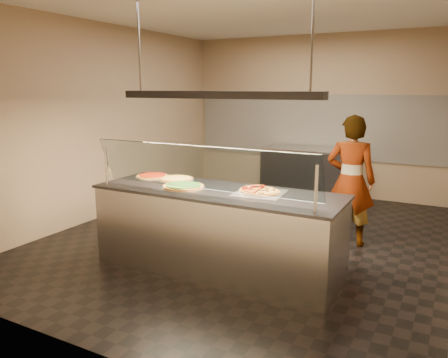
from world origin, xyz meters
The scene contains 20 objects.
ground centered at (0.00, 0.00, -0.01)m, with size 5.00×6.00×0.02m, color black.
ceiling centered at (0.00, 0.00, 3.01)m, with size 5.00×6.00×0.02m, color silver.
wall_back centered at (0.00, 3.01, 1.50)m, with size 5.00×0.02×3.00m, color tan.
wall_front centered at (0.00, -3.01, 1.50)m, with size 5.00×0.02×3.00m, color tan.
wall_left centered at (-2.51, 0.00, 1.50)m, with size 0.02×6.00×3.00m, color tan.
tile_band centered at (0.00, 2.98, 1.30)m, with size 4.90×0.02×1.20m, color silver.
serving_counter centered at (0.15, -1.16, 0.47)m, with size 2.76×0.94×0.93m.
sneeze_guard centered at (0.15, -1.51, 1.23)m, with size 2.52×0.18×0.54m.
perforated_tray centered at (0.62, -1.09, 0.94)m, with size 0.55×0.55×0.01m.
half_pizza_pepperoni centered at (0.52, -1.09, 0.96)m, with size 0.25×0.44×0.05m.
half_pizza_sausage centered at (0.72, -1.09, 0.96)m, with size 0.25×0.44×0.04m.
pizza_spinach centered at (-0.24, -1.24, 0.95)m, with size 0.48×0.48×0.03m.
pizza_cheese centered at (-0.54, -0.93, 0.94)m, with size 0.42×0.42×0.03m.
pizza_tomato centered at (-0.91, -0.92, 0.94)m, with size 0.41×0.41×0.03m.
pizza_spatula centered at (-0.34, -1.05, 0.96)m, with size 0.24×0.21×0.02m.
prep_table centered at (0.02, 2.55, 0.47)m, with size 1.66×0.74×0.93m.
worker centered at (1.25, 0.40, 0.85)m, with size 0.62×0.41×1.70m, color #272530.
heat_lamp_housing centered at (0.15, -1.16, 1.95)m, with size 2.30×0.18×0.08m, color #333337.
lamp_rod_left centered at (-0.85, -1.16, 2.50)m, with size 0.02×0.02×1.01m, color #B7B7BC.
lamp_rod_right centered at (1.15, -1.16, 2.50)m, with size 0.02×0.02×1.01m, color #B7B7BC.
Camera 1 is at (2.39, -5.22, 2.02)m, focal length 35.00 mm.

